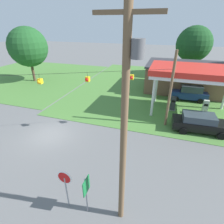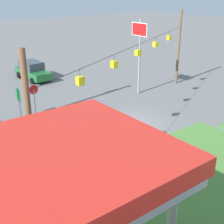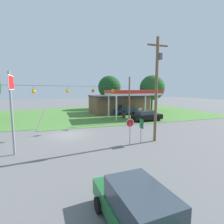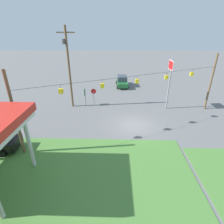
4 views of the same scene
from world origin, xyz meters
name	(u,v)px [view 2 (image 2 of 4)]	position (x,y,z in m)	size (l,w,h in m)	color
ground_plane	(136,122)	(0.00, 0.00, 0.00)	(160.00, 160.00, 0.00)	slate
gas_station_canopy	(2,188)	(12.25, 8.69, 4.59)	(9.17, 5.57, 5.11)	silver
car_on_crossroad	(33,71)	(1.03, -15.21, 0.97)	(2.29, 5.05, 1.90)	#1E602D
stop_sign_roadside	(34,93)	(5.17, -5.61, 1.81)	(0.80, 0.08, 2.50)	#99999E
stop_sign_overhead	(139,43)	(-4.65, -4.93, 4.64)	(0.22, 1.89, 6.63)	gray
route_sign	(19,98)	(6.37, -5.61, 1.71)	(0.10, 0.70, 2.40)	gray
signal_span_gantry	(137,68)	(0.00, -0.02, 4.02)	(20.12, 10.24, 7.20)	brown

